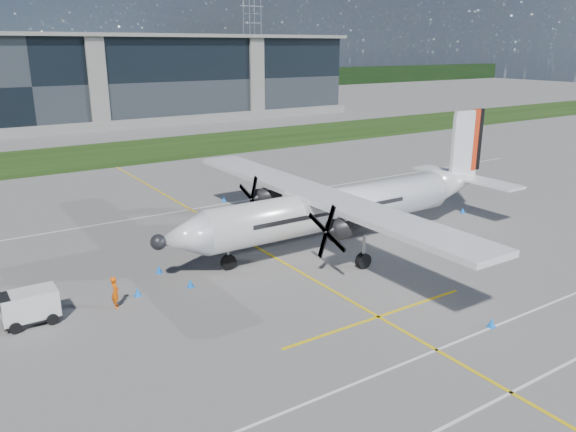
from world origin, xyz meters
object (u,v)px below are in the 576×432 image
at_px(pylon_east, 252,41).
at_px(baggage_tug, 30,307).
at_px(safety_cone_tail, 463,210).
at_px(safety_cone_nose_port, 190,283).
at_px(turboprop_aircraft, 346,183).
at_px(safety_cone_portwing, 492,322).
at_px(safety_cone_nose_stbd, 159,269).
at_px(ground_crew_person, 115,290).
at_px(safety_cone_fwd, 137,292).
at_px(safety_cone_stbdwing, 224,199).

height_order(pylon_east, baggage_tug, pylon_east).
relative_size(safety_cone_tail, safety_cone_nose_port, 1.00).
relative_size(pylon_east, safety_cone_tail, 60.00).
distance_m(turboprop_aircraft, safety_cone_portwing, 14.72).
relative_size(pylon_east, safety_cone_nose_port, 60.00).
height_order(turboprop_aircraft, safety_cone_nose_port, turboprop_aircraft).
xyz_separation_m(turboprop_aircraft, safety_cone_nose_stbd, (-13.24, 1.91, -4.12)).
bearing_deg(safety_cone_nose_stbd, turboprop_aircraft, -8.20).
xyz_separation_m(ground_crew_person, safety_cone_fwd, (1.43, 0.78, -0.77)).
xyz_separation_m(safety_cone_nose_port, safety_cone_portwing, (10.66, -12.85, 0.00)).
xyz_separation_m(safety_cone_nose_stbd, safety_cone_portwing, (11.43, -15.92, 0.00)).
relative_size(turboprop_aircraft, baggage_tug, 10.12).
height_order(safety_cone_nose_port, safety_cone_stbdwing, same).
xyz_separation_m(turboprop_aircraft, safety_cone_fwd, (-15.48, -0.66, -4.12)).
xyz_separation_m(baggage_tug, ground_crew_person, (4.16, -0.60, 0.15)).
bearing_deg(pylon_east, turboprop_aircraft, -117.57).
relative_size(pylon_east, turboprop_aircraft, 1.03).
bearing_deg(pylon_east, safety_cone_nose_port, -121.08).
distance_m(baggage_tug, safety_cone_stbdwing, 24.43).
bearing_deg(pylon_east, safety_cone_stbdwing, -120.85).
bearing_deg(safety_cone_nose_port, safety_cone_stbdwing, 57.08).
distance_m(safety_cone_nose_stbd, safety_cone_fwd, 3.41).
bearing_deg(safety_cone_fwd, turboprop_aircraft, 2.42).
height_order(ground_crew_person, safety_cone_portwing, ground_crew_person).
relative_size(turboprop_aircraft, safety_cone_tail, 58.21).
xyz_separation_m(pylon_east, safety_cone_stbdwing, (-78.39, -131.24, -14.75)).
relative_size(safety_cone_nose_stbd, safety_cone_fwd, 1.00).
height_order(baggage_tug, safety_cone_nose_port, baggage_tug).
relative_size(turboprop_aircraft, safety_cone_nose_stbd, 58.21).
xyz_separation_m(turboprop_aircraft, safety_cone_nose_port, (-12.47, -1.17, -4.12)).
xyz_separation_m(ground_crew_person, safety_cone_nose_stbd, (3.67, 3.34, -0.77)).
relative_size(ground_crew_person, safety_cone_fwd, 4.07).
xyz_separation_m(turboprop_aircraft, safety_cone_stbdwing, (-2.21, 14.68, -4.12)).
distance_m(safety_cone_nose_stbd, safety_cone_tail, 26.28).
height_order(safety_cone_stbdwing, safety_cone_portwing, same).
xyz_separation_m(safety_cone_nose_stbd, safety_cone_tail, (26.23, -1.63, 0.00)).
bearing_deg(pylon_east, baggage_tug, -123.53).
xyz_separation_m(safety_cone_nose_stbd, safety_cone_nose_port, (0.77, -3.07, 0.00)).
bearing_deg(safety_cone_tail, turboprop_aircraft, -178.76).
height_order(pylon_east, safety_cone_portwing, pylon_east).
xyz_separation_m(baggage_tug, safety_cone_fwd, (5.59, 0.18, -0.61)).
height_order(ground_crew_person, safety_cone_nose_port, ground_crew_person).
bearing_deg(baggage_tug, safety_cone_nose_stbd, 19.27).
xyz_separation_m(baggage_tug, safety_cone_nose_port, (8.60, -0.34, -0.61)).
distance_m(pylon_east, safety_cone_tail, 159.44).
bearing_deg(baggage_tug, safety_cone_stbdwing, 39.43).
distance_m(safety_cone_nose_stbd, safety_cone_portwing, 19.60).
distance_m(pylon_east, baggage_tug, 176.62).
distance_m(safety_cone_nose_port, safety_cone_portwing, 16.69).
height_order(turboprop_aircraft, ground_crew_person, turboprop_aircraft).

